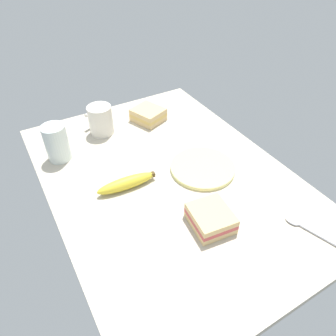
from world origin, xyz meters
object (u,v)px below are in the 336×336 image
(sandwich_side, at_px, (148,115))
(spoon, at_px, (303,226))
(coffee_mug_black, at_px, (101,120))
(banana, at_px, (127,183))
(glass_of_milk, at_px, (57,144))
(plate_of_food, at_px, (203,168))
(sandwich_main, at_px, (212,218))

(sandwich_side, distance_m, spoon, 0.62)
(coffee_mug_black, bearing_deg, banana, 171.97)
(sandwich_side, xyz_separation_m, spoon, (-0.61, -0.10, -0.02))
(banana, bearing_deg, glass_of_milk, 28.53)
(coffee_mug_black, xyz_separation_m, sandwich_side, (-0.01, -0.17, -0.03))
(banana, distance_m, spoon, 0.45)
(plate_of_food, height_order, coffee_mug_black, coffee_mug_black)
(sandwich_main, xyz_separation_m, glass_of_milk, (0.44, 0.24, 0.03))
(sandwich_main, relative_size, banana, 0.67)
(coffee_mug_black, xyz_separation_m, banana, (-0.29, 0.04, -0.03))
(plate_of_food, height_order, sandwich_side, sandwich_side)
(plate_of_food, bearing_deg, glass_of_milk, 52.66)
(plate_of_food, height_order, glass_of_milk, glass_of_milk)
(sandwich_main, distance_m, sandwich_side, 0.50)
(plate_of_food, xyz_separation_m, coffee_mug_black, (0.33, 0.18, 0.04))
(banana, bearing_deg, plate_of_food, -100.25)
(sandwich_main, height_order, spoon, sandwich_main)
(coffee_mug_black, bearing_deg, sandwich_side, -93.12)
(sandwich_side, bearing_deg, sandwich_main, 170.05)
(banana, xyz_separation_m, spoon, (-0.34, -0.31, -0.01))
(plate_of_food, xyz_separation_m, sandwich_main, (-0.18, 0.10, 0.02))
(glass_of_milk, bearing_deg, spoon, -142.59)
(glass_of_milk, height_order, banana, glass_of_milk)
(sandwich_side, bearing_deg, spoon, -171.19)
(coffee_mug_black, relative_size, sandwich_side, 0.80)
(plate_of_food, relative_size, sandwich_side, 1.49)
(sandwich_main, bearing_deg, sandwich_side, -9.95)
(coffee_mug_black, distance_m, banana, 0.29)
(plate_of_food, distance_m, sandwich_side, 0.32)
(plate_of_food, bearing_deg, sandwich_side, 2.03)
(spoon, bearing_deg, coffee_mug_black, 23.02)
(plate_of_food, bearing_deg, banana, 79.75)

